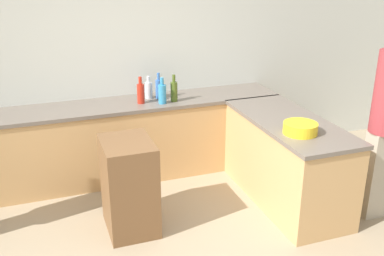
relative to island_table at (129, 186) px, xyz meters
name	(u,v)px	position (x,y,z in m)	size (l,w,h in m)	color
wall_back	(125,56)	(0.30, 1.41, 0.91)	(8.00, 0.06, 2.70)	silver
counter_back	(135,139)	(0.30, 1.08, 0.01)	(3.38, 0.61, 0.89)	tan
counter_peninsula	(286,160)	(1.64, -0.01, 0.01)	(0.69, 1.63, 0.89)	tan
island_table	(129,186)	(0.00, 0.00, 0.00)	(0.45, 0.57, 0.88)	brown
mixing_bowl	(300,128)	(1.54, -0.36, 0.50)	(0.32, 0.32, 0.10)	yellow
dish_soap_bottle	(162,93)	(0.60, 0.93, 0.57)	(0.09, 0.09, 0.29)	#338CBF
hot_sauce_bottle	(141,93)	(0.37, 1.02, 0.57)	(0.08, 0.08, 0.30)	red
water_bottle_blue	(159,88)	(0.61, 1.13, 0.57)	(0.07, 0.07, 0.30)	#386BB7
olive_oil_bottle	(174,91)	(0.74, 0.96, 0.57)	(0.08, 0.08, 0.30)	#475B1E
vinegar_bottle_clear	(149,90)	(0.50, 1.17, 0.55)	(0.08, 0.08, 0.26)	silver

